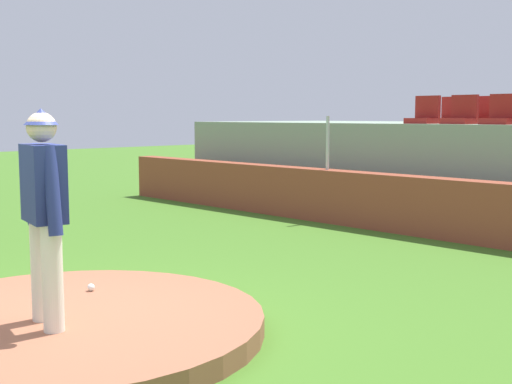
% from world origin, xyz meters
% --- Properties ---
extents(ground_plane, '(60.00, 60.00, 0.00)m').
position_xyz_m(ground_plane, '(0.00, 0.00, 0.00)').
color(ground_plane, '#3F6F21').
extents(pitchers_mound, '(3.47, 3.47, 0.18)m').
position_xyz_m(pitchers_mound, '(0.00, 0.00, 0.09)').
color(pitchers_mound, '#985B40').
rests_on(pitchers_mound, ground_plane).
extents(pitcher, '(0.76, 0.35, 1.79)m').
position_xyz_m(pitcher, '(0.16, -0.24, 1.22)').
color(pitcher, white).
rests_on(pitcher, pitchers_mound).
extents(baseball, '(0.07, 0.07, 0.07)m').
position_xyz_m(baseball, '(-0.58, 0.59, 0.22)').
color(baseball, white).
rests_on(baseball, pitchers_mound).
extents(brick_barrier, '(16.57, 0.40, 0.94)m').
position_xyz_m(brick_barrier, '(0.00, 6.57, 0.47)').
color(brick_barrier, brown).
rests_on(brick_barrier, ground_plane).
extents(fence_post_left, '(0.06, 0.06, 0.96)m').
position_xyz_m(fence_post_left, '(-2.59, 6.57, 1.42)').
color(fence_post_left, silver).
rests_on(fence_post_left, brick_barrier).
extents(stadium_chair_0, '(0.48, 0.44, 0.50)m').
position_xyz_m(stadium_chair_0, '(-1.43, 7.86, 1.92)').
color(stadium_chair_0, maroon).
rests_on(stadium_chair_0, bleacher_platform).
extents(stadium_chair_1, '(0.48, 0.44, 0.50)m').
position_xyz_m(stadium_chair_1, '(-0.70, 7.86, 1.92)').
color(stadium_chair_1, maroon).
rests_on(stadium_chair_1, bleacher_platform).
extents(stadium_chair_2, '(0.48, 0.44, 0.50)m').
position_xyz_m(stadium_chair_2, '(0.03, 7.84, 1.92)').
color(stadium_chair_2, maroon).
rests_on(stadium_chair_2, bleacher_platform).
extents(stadium_chair_5, '(0.48, 0.44, 0.50)m').
position_xyz_m(stadium_chair_5, '(-1.42, 8.75, 1.92)').
color(stadium_chair_5, maroon).
rests_on(stadium_chair_5, bleacher_platform).
extents(stadium_chair_6, '(0.48, 0.44, 0.50)m').
position_xyz_m(stadium_chair_6, '(-0.69, 8.77, 1.92)').
color(stadium_chair_6, maroon).
rests_on(stadium_chair_6, bleacher_platform).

